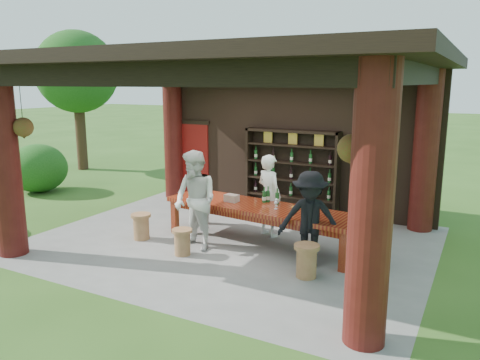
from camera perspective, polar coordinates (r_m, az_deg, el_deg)
The scene contains 15 objects.
ground at distance 9.19m, azimuth -1.18°, elevation -7.49°, with size 90.00×90.00×0.00m, color #2D5119.
pavilion at distance 9.10m, azimuth 0.01°, elevation 6.10°, with size 7.50×6.00×3.60m.
wine_shelf at distance 10.97m, azimuth 6.27°, elevation 1.00°, with size 2.24×0.34×1.98m.
tasting_table at distance 8.88m, azimuth 2.56°, elevation -3.86°, with size 3.97×1.42×0.75m.
stool_near_left at distance 8.49m, azimuth -7.05°, elevation -7.42°, with size 0.36×0.36×0.48m.
stool_near_right at distance 7.57m, azimuth 8.11°, elevation -9.63°, with size 0.41×0.41×0.54m.
stool_far_left at distance 9.44m, azimuth -11.95°, elevation -5.48°, with size 0.39×0.39×0.51m.
host at distance 9.35m, azimuth 3.57°, elevation -1.88°, with size 0.60×0.40×1.65m, color white.
guest_woman at distance 8.59m, azimuth -5.47°, elevation -2.52°, with size 0.89×0.70×1.84m, color silver.
guest_man at distance 7.85m, azimuth 8.49°, elevation -4.77°, with size 1.05×0.60×1.62m, color black.
table_bottles at distance 9.04m, azimuth 3.65°, elevation -1.84°, with size 0.36×0.17×0.31m.
table_glasses at distance 8.53m, azimuth 5.97°, elevation -3.27°, with size 0.85×0.41×0.15m.
napkin_basket at distance 9.14m, azimuth -1.03°, elevation -2.22°, with size 0.26×0.18×0.14m, color #BF6672.
shrubs at distance 8.97m, azimuth 14.39°, elevation -4.53°, with size 16.52×8.67×1.36m.
trees at distance 8.93m, azimuth 22.02°, elevation 13.10°, with size 20.34×10.65×4.80m.
Camera 1 is at (4.22, -7.57, 3.03)m, focal length 35.00 mm.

